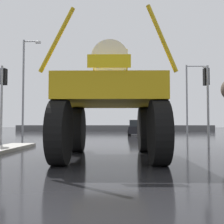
{
  "coord_description": "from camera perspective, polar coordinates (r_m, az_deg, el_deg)",
  "views": [
    {
      "loc": [
        1.23,
        -3.26,
        1.17
      ],
      "look_at": [
        0.79,
        8.15,
        1.68
      ],
      "focal_mm": 41.69,
      "sensor_mm": 36.0,
      "label": 1
    }
  ],
  "objects": [
    {
      "name": "ground_plane",
      "position": [
        21.33,
        -1.12,
        -5.68
      ],
      "size": [
        120.0,
        120.0,
        0.0
      ],
      "primitive_type": "plane",
      "color": "black"
    },
    {
      "name": "oversize_sprayer",
      "position": [
        9.1,
        -0.34,
        2.63
      ],
      "size": [
        3.91,
        5.43,
        4.52
      ],
      "rotation": [
        0.0,
        0.0,
        1.6
      ],
      "color": "black",
      "rests_on": "ground"
    },
    {
      "name": "sedan_ahead",
      "position": [
        26.51,
        5.67,
        -3.51
      ],
      "size": [
        2.13,
        4.22,
        1.52
      ],
      "rotation": [
        0.0,
        0.0,
        1.49
      ],
      "color": "black",
      "rests_on": "ground"
    },
    {
      "name": "traffic_signal_near_left",
      "position": [
        14.41,
        -22.76,
        4.9
      ],
      "size": [
        0.24,
        0.54,
        4.09
      ],
      "color": "gray",
      "rests_on": "ground"
    },
    {
      "name": "traffic_signal_near_right",
      "position": [
        13.73,
        20.05,
        4.98
      ],
      "size": [
        0.24,
        0.54,
        4.01
      ],
      "color": "gray",
      "rests_on": "ground"
    },
    {
      "name": "streetlight_far_left",
      "position": [
        25.61,
        -18.66,
        6.04
      ],
      "size": [
        1.68,
        0.24,
        8.99
      ],
      "color": "gray",
      "rests_on": "ground"
    },
    {
      "name": "streetlight_far_right",
      "position": [
        29.27,
        16.47,
        3.61
      ],
      "size": [
        2.3,
        0.24,
        7.52
      ],
      "color": "gray",
      "rests_on": "ground"
    },
    {
      "name": "roadside_barrier",
      "position": [
        39.72,
        0.42,
        -3.57
      ],
      "size": [
        30.41,
        0.24,
        0.9
      ],
      "primitive_type": "cube",
      "color": "#59595B",
      "rests_on": "ground"
    }
  ]
}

